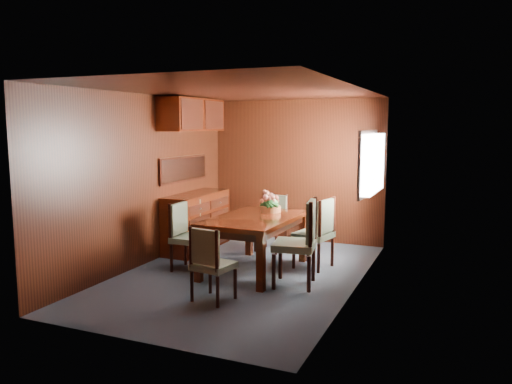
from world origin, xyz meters
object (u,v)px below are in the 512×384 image
at_px(chair_left_near, 185,232).
at_px(flower_centerpiece, 271,202).
at_px(sideboard, 197,221).
at_px(chair_head, 210,260).
at_px(chair_right_near, 301,238).
at_px(dining_table, 254,224).

xyz_separation_m(chair_left_near, flower_centerpiece, (0.97, 0.73, 0.38)).
height_order(sideboard, chair_head, sideboard).
bearing_deg(sideboard, chair_head, -56.99).
bearing_deg(chair_right_near, dining_table, 55.89).
bearing_deg(chair_right_near, flower_centerpiece, 32.19).
bearing_deg(chair_head, chair_right_near, 60.54).
relative_size(chair_left_near, chair_head, 1.08).
xyz_separation_m(sideboard, flower_centerpiece, (1.39, -0.33, 0.44)).
distance_m(sideboard, chair_head, 2.47).
relative_size(chair_head, flower_centerpiece, 2.82).
distance_m(chair_left_near, flower_centerpiece, 1.27).
xyz_separation_m(dining_table, chair_head, (0.02, -1.30, -0.16)).
distance_m(chair_left_near, chair_head, 1.37).
xyz_separation_m(chair_head, flower_centerpiece, (0.05, 1.74, 0.41)).
distance_m(chair_head, flower_centerpiece, 1.79).
xyz_separation_m(sideboard, chair_right_near, (2.10, -1.12, 0.15)).
xyz_separation_m(chair_left_near, chair_head, (0.92, -1.01, -0.04)).
height_order(sideboard, chair_right_near, chair_right_near).
xyz_separation_m(dining_table, flower_centerpiece, (0.07, 0.44, 0.25)).
bearing_deg(chair_right_near, chair_left_near, 78.29).
bearing_deg(chair_left_near, chair_right_near, 86.20).
height_order(dining_table, flower_centerpiece, flower_centerpiece).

